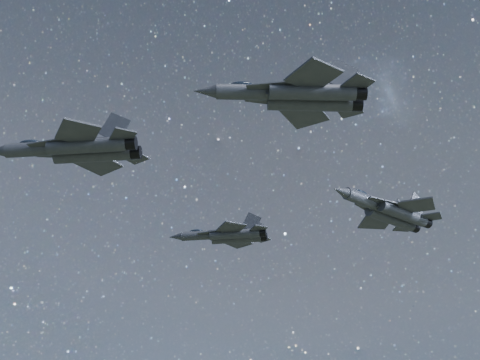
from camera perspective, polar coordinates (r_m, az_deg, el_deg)
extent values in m
cylinder|color=#30333C|center=(83.62, -16.74, 2.55)|extent=(8.37, 4.65, 1.75)
ellipsoid|color=black|center=(84.53, -17.51, 2.99)|extent=(2.91, 2.07, 0.86)
cube|color=#30333C|center=(81.58, -12.95, 2.78)|extent=(9.18, 4.92, 1.46)
cylinder|color=#30333C|center=(80.28, -12.93, 2.87)|extent=(9.41, 5.06, 1.75)
cylinder|color=#30333C|center=(82.12, -12.45, 2.11)|extent=(9.41, 5.06, 1.75)
cylinder|color=black|center=(78.81, -9.37, 3.11)|extent=(1.95, 2.04, 1.61)
cylinder|color=black|center=(80.69, -8.97, 2.32)|extent=(1.95, 2.04, 1.61)
cube|color=#30333C|center=(81.60, -15.82, 3.07)|extent=(5.59, 4.16, 0.13)
cube|color=#30333C|center=(84.05, -15.11, 2.06)|extent=(5.96, 2.26, 0.13)
cube|color=#30333C|center=(78.27, -13.67, 3.96)|extent=(5.08, 5.53, 0.22)
cube|color=#30333C|center=(84.54, -12.04, 1.36)|extent=(6.41, 6.30, 0.22)
cube|color=#30333C|center=(77.83, -9.95, 3.76)|extent=(2.97, 3.16, 0.17)
cube|color=#30333C|center=(82.14, -9.01, 1.95)|extent=(3.80, 3.77, 0.17)
cube|color=#30333C|center=(80.15, -10.63, 4.44)|extent=(3.58, 1.87, 3.99)
cube|color=#30333C|center=(82.45, -10.10, 3.45)|extent=(3.79, 1.29, 3.99)
cylinder|color=#30333C|center=(99.34, -3.16, -4.73)|extent=(6.46, 3.81, 1.36)
cone|color=#30333C|center=(100.21, -5.52, -4.85)|extent=(2.40, 1.95, 1.22)
ellipsoid|color=black|center=(99.79, -3.75, -4.42)|extent=(2.27, 1.66, 0.67)
cube|color=#30333C|center=(98.58, -0.57, -4.62)|extent=(7.07, 4.03, 1.13)
cylinder|color=#30333C|center=(97.58, -0.45, -4.64)|extent=(7.26, 4.15, 1.36)
cylinder|color=#30333C|center=(99.18, -0.30, -5.01)|extent=(7.26, 4.15, 1.36)
cylinder|color=black|center=(97.10, 1.90, -4.51)|extent=(1.54, 1.60, 1.25)
cylinder|color=black|center=(98.71, 2.01, -4.88)|extent=(1.54, 1.60, 1.25)
cube|color=#30333C|center=(97.95, -2.40, -4.49)|extent=(4.28, 3.35, 0.10)
cube|color=#30333C|center=(100.09, -2.15, -4.99)|extent=(4.63, 1.91, 0.10)
cube|color=#30333C|center=(95.76, -0.74, -4.08)|extent=(3.83, 4.20, 0.17)
cube|color=#30333C|center=(101.19, -0.22, -5.36)|extent=(4.96, 4.85, 0.17)
cube|color=#30333C|center=(96.16, 1.61, -4.17)|extent=(2.24, 2.39, 0.13)
cube|color=#30333C|center=(99.85, 1.88, -5.04)|extent=(2.94, 2.91, 0.13)
cube|color=#30333C|center=(97.70, 1.00, -3.61)|extent=(2.74, 1.55, 3.10)
cube|color=#30333C|center=(99.69, 1.16, -4.09)|extent=(2.92, 1.10, 3.10)
cylinder|color=#30333C|center=(60.52, 1.20, 7.49)|extent=(6.92, 2.92, 1.43)
cone|color=#30333C|center=(60.46, -3.00, 7.57)|extent=(2.43, 1.75, 1.28)
ellipsoid|color=black|center=(60.86, 0.15, 8.05)|extent=(2.34, 1.43, 0.71)
cube|color=#30333C|center=(60.92, 5.71, 7.33)|extent=(7.63, 3.04, 1.19)
cylinder|color=#30333C|center=(59.99, 6.19, 7.48)|extent=(7.82, 3.13, 1.43)
cylinder|color=#30333C|center=(61.50, 5.97, 6.53)|extent=(7.82, 3.13, 1.43)
cylinder|color=black|center=(60.71, 10.16, 7.33)|extent=(1.46, 1.55, 1.32)
cylinder|color=black|center=(62.20, 9.84, 6.39)|extent=(1.46, 1.55, 1.32)
cube|color=#30333C|center=(59.55, 2.87, 8.03)|extent=(4.76, 2.86, 0.11)
cube|color=#30333C|center=(61.59, 2.68, 6.73)|extent=(4.79, 1.18, 0.11)
cube|color=#30333C|center=(58.29, 6.29, 8.84)|extent=(4.57, 4.85, 0.18)
cube|color=#30333C|center=(63.40, 5.54, 5.59)|extent=(5.25, 5.24, 0.18)
cube|color=#30333C|center=(59.78, 10.03, 8.12)|extent=(2.68, 2.80, 0.14)
cube|color=#30333C|center=(63.21, 9.29, 5.95)|extent=(3.10, 3.11, 0.14)
cube|color=#30333C|center=(61.21, 8.63, 8.86)|extent=(3.08, 1.11, 3.26)
cube|color=#30333C|center=(63.05, 8.28, 7.65)|extent=(3.18, 0.61, 3.26)
cylinder|color=#30333C|center=(87.77, 10.80, -1.79)|extent=(7.62, 4.45, 1.60)
cone|color=#30333C|center=(84.40, 8.56, -0.93)|extent=(2.83, 2.29, 1.44)
ellipsoid|color=black|center=(87.23, 10.21, -1.12)|extent=(2.67, 1.95, 0.79)
cube|color=#30333C|center=(91.56, 13.04, -2.67)|extent=(8.36, 4.72, 1.34)
cylinder|color=#30333C|center=(91.11, 13.72, -2.79)|extent=(8.57, 4.85, 1.60)
cylinder|color=#30333C|center=(92.26, 12.74, -3.20)|extent=(8.57, 4.85, 1.60)
cylinder|color=black|center=(94.64, 15.54, -3.48)|extent=(1.81, 1.88, 1.48)
cylinder|color=black|center=(95.75, 14.57, -3.87)|extent=(1.81, 1.88, 1.48)
cube|color=#30333C|center=(88.23, 12.27, -1.87)|extent=(5.46, 2.22, 0.12)
cube|color=#30333C|center=(89.83, 10.94, -2.46)|extent=(5.06, 3.93, 0.12)
cube|color=#30333C|center=(89.70, 14.84, -2.12)|extent=(5.86, 5.73, 0.21)
cube|color=#30333C|center=(93.61, 11.50, -3.54)|extent=(4.54, 4.97, 0.21)
cube|color=#30333C|center=(93.70, 16.01, -3.04)|extent=(3.47, 3.43, 0.15)
cube|color=#30333C|center=(96.26, 13.78, -3.96)|extent=(2.66, 2.84, 0.15)
cube|color=#30333C|center=(93.95, 14.87, -2.09)|extent=(3.45, 1.28, 3.66)
cube|color=#30333C|center=(95.34, 13.66, -2.60)|extent=(3.24, 1.81, 3.66)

